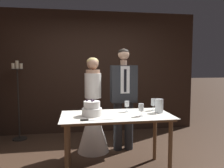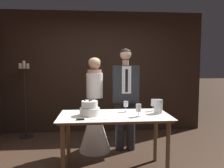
{
  "view_description": "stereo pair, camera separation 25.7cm",
  "coord_description": "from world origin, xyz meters",
  "px_view_note": "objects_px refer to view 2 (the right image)",
  "views": [
    {
      "loc": [
        -0.42,
        -2.83,
        1.49
      ],
      "look_at": [
        0.11,
        0.45,
        1.2
      ],
      "focal_mm": 35.0,
      "sensor_mm": 36.0,
      "label": 1
    },
    {
      "loc": [
        -0.16,
        -2.86,
        1.49
      ],
      "look_at": [
        0.11,
        0.45,
        1.2
      ],
      "focal_mm": 35.0,
      "sensor_mm": 36.0,
      "label": 2
    }
  ],
  "objects_px": {
    "cake_table": "(114,122)",
    "candle_stand": "(25,99)",
    "cake_knife": "(87,119)",
    "wine_glass_near": "(139,108)",
    "wine_glass_far": "(153,103)",
    "groom": "(125,94)",
    "bride": "(95,117)",
    "hurricane_candle": "(158,107)",
    "wine_glass_middle": "(126,105)",
    "tiered_cake": "(90,109)"
  },
  "relations": [
    {
      "from": "cake_table",
      "to": "candle_stand",
      "type": "bearing_deg",
      "value": 136.17
    },
    {
      "from": "cake_knife",
      "to": "wine_glass_near",
      "type": "relative_size",
      "value": 2.57
    },
    {
      "from": "wine_glass_near",
      "to": "candle_stand",
      "type": "distance_m",
      "value": 2.65
    },
    {
      "from": "wine_glass_far",
      "to": "groom",
      "type": "distance_m",
      "value": 0.67
    },
    {
      "from": "cake_table",
      "to": "bride",
      "type": "relative_size",
      "value": 0.93
    },
    {
      "from": "cake_table",
      "to": "candle_stand",
      "type": "relative_size",
      "value": 0.96
    },
    {
      "from": "wine_glass_near",
      "to": "bride",
      "type": "distance_m",
      "value": 1.12
    },
    {
      "from": "candle_stand",
      "to": "cake_knife",
      "type": "bearing_deg",
      "value": -54.9
    },
    {
      "from": "wine_glass_far",
      "to": "candle_stand",
      "type": "relative_size",
      "value": 0.11
    },
    {
      "from": "bride",
      "to": "hurricane_candle",
      "type": "bearing_deg",
      "value": -39.81
    },
    {
      "from": "hurricane_candle",
      "to": "bride",
      "type": "height_order",
      "value": "bride"
    },
    {
      "from": "bride",
      "to": "wine_glass_far",
      "type": "bearing_deg",
      "value": -34.19
    },
    {
      "from": "bride",
      "to": "wine_glass_middle",
      "type": "bearing_deg",
      "value": -54.26
    },
    {
      "from": "cake_knife",
      "to": "candle_stand",
      "type": "height_order",
      "value": "candle_stand"
    },
    {
      "from": "tiered_cake",
      "to": "cake_knife",
      "type": "xyz_separation_m",
      "value": [
        -0.03,
        -0.26,
        -0.08
      ]
    },
    {
      "from": "cake_knife",
      "to": "bride",
      "type": "bearing_deg",
      "value": 80.13
    },
    {
      "from": "tiered_cake",
      "to": "hurricane_candle",
      "type": "bearing_deg",
      "value": 1.89
    },
    {
      "from": "tiered_cake",
      "to": "wine_glass_far",
      "type": "relative_size",
      "value": 1.53
    },
    {
      "from": "cake_knife",
      "to": "hurricane_candle",
      "type": "height_order",
      "value": "hurricane_candle"
    },
    {
      "from": "tiered_cake",
      "to": "wine_glass_near",
      "type": "bearing_deg",
      "value": -12.04
    },
    {
      "from": "tiered_cake",
      "to": "candle_stand",
      "type": "relative_size",
      "value": 0.17
    },
    {
      "from": "cake_table",
      "to": "wine_glass_middle",
      "type": "distance_m",
      "value": 0.31
    },
    {
      "from": "cake_table",
      "to": "bride",
      "type": "height_order",
      "value": "bride"
    },
    {
      "from": "wine_glass_far",
      "to": "bride",
      "type": "height_order",
      "value": "bride"
    },
    {
      "from": "cake_knife",
      "to": "bride",
      "type": "relative_size",
      "value": 0.27
    },
    {
      "from": "tiered_cake",
      "to": "bride",
      "type": "distance_m",
      "value": 0.83
    },
    {
      "from": "hurricane_candle",
      "to": "groom",
      "type": "xyz_separation_m",
      "value": [
        -0.36,
        0.74,
        0.08
      ]
    },
    {
      "from": "hurricane_candle",
      "to": "bride",
      "type": "distance_m",
      "value": 1.2
    },
    {
      "from": "wine_glass_middle",
      "to": "candle_stand",
      "type": "bearing_deg",
      "value": 141.94
    },
    {
      "from": "bride",
      "to": "cake_table",
      "type": "bearing_deg",
      "value": -71.16
    },
    {
      "from": "tiered_cake",
      "to": "hurricane_candle",
      "type": "height_order",
      "value": "tiered_cake"
    },
    {
      "from": "cake_knife",
      "to": "wine_glass_near",
      "type": "height_order",
      "value": "wine_glass_near"
    },
    {
      "from": "wine_glass_near",
      "to": "wine_glass_middle",
      "type": "relative_size",
      "value": 1.06
    },
    {
      "from": "cake_table",
      "to": "cake_knife",
      "type": "bearing_deg",
      "value": -144.97
    },
    {
      "from": "wine_glass_near",
      "to": "groom",
      "type": "bearing_deg",
      "value": 92.71
    },
    {
      "from": "tiered_cake",
      "to": "hurricane_candle",
      "type": "xyz_separation_m",
      "value": [
        0.96,
        0.03,
        0.01
      ]
    },
    {
      "from": "cake_table",
      "to": "candle_stand",
      "type": "xyz_separation_m",
      "value": [
        -1.68,
        1.61,
        0.07
      ]
    },
    {
      "from": "cake_table",
      "to": "hurricane_candle",
      "type": "distance_m",
      "value": 0.65
    },
    {
      "from": "cake_knife",
      "to": "hurricane_candle",
      "type": "bearing_deg",
      "value": 12.13
    },
    {
      "from": "cake_table",
      "to": "groom",
      "type": "height_order",
      "value": "groom"
    },
    {
      "from": "wine_glass_near",
      "to": "candle_stand",
      "type": "height_order",
      "value": "candle_stand"
    },
    {
      "from": "tiered_cake",
      "to": "wine_glass_far",
      "type": "bearing_deg",
      "value": 11.51
    },
    {
      "from": "wine_glass_far",
      "to": "cake_knife",
      "type": "bearing_deg",
      "value": -154.95
    },
    {
      "from": "cake_table",
      "to": "tiered_cake",
      "type": "height_order",
      "value": "tiered_cake"
    },
    {
      "from": "wine_glass_far",
      "to": "hurricane_candle",
      "type": "height_order",
      "value": "hurricane_candle"
    },
    {
      "from": "wine_glass_near",
      "to": "hurricane_candle",
      "type": "relative_size",
      "value": 0.86
    },
    {
      "from": "wine_glass_near",
      "to": "groom",
      "type": "distance_m",
      "value": 0.91
    },
    {
      "from": "hurricane_candle",
      "to": "candle_stand",
      "type": "xyz_separation_m",
      "value": [
        -2.3,
        1.58,
        -0.12
      ]
    },
    {
      "from": "cake_table",
      "to": "candle_stand",
      "type": "distance_m",
      "value": 2.33
    },
    {
      "from": "tiered_cake",
      "to": "cake_knife",
      "type": "bearing_deg",
      "value": -96.58
    }
  ]
}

